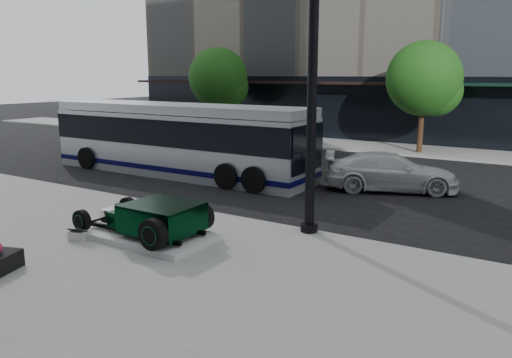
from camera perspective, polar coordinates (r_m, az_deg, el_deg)
The scene contains 9 objects.
ground at distance 15.98m, azimuth 2.93°, elevation -3.14°, with size 120.00×120.00×0.00m, color black.
sidewalk_far at distance 28.78m, azimuth 16.68°, elevation 3.25°, with size 70.00×4.00×0.12m, color gray.
street_trees at distance 27.31m, azimuth 18.96°, elevation 10.49°, with size 29.80×3.80×5.70m.
display_plinth at distance 12.87m, azimuth -12.38°, elevation -6.26°, with size 3.40×1.80×0.15m, color silver.
hot_rod at distance 12.50m, azimuth -11.39°, elevation -4.35°, with size 3.22×2.00×0.81m.
info_plaque at distance 13.19m, azimuth -19.68°, elevation -6.01°, with size 0.47×0.40×0.31m.
lamppost at distance 12.53m, azimuth 6.45°, elevation 10.73°, with size 0.45×0.45×8.18m.
transit_bus at distance 21.20m, azimuth -8.89°, elevation 4.57°, with size 12.12×2.88×2.92m.
white_sedan at distance 18.66m, azimuth 15.13°, elevation 0.80°, with size 1.91×4.69×1.36m, color white.
Camera 1 is at (7.49, -13.49, 4.15)m, focal length 35.00 mm.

